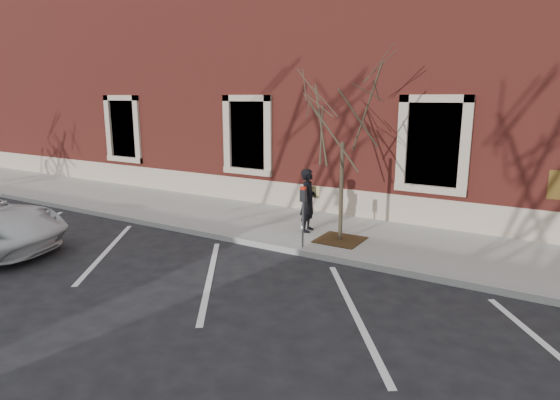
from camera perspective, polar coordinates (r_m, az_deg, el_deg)
The scene contains 9 objects.
ground at distance 11.58m, azimuth -1.55°, elevation -5.87°, with size 120.00×120.00×0.00m, color #28282B.
sidewalk_near at distance 13.00m, azimuth 2.63°, elevation -3.47°, with size 40.00×3.50×0.15m, color #A8A69E.
curb_near at distance 11.52m, azimuth -1.68°, elevation -5.59°, with size 40.00×0.12×0.15m, color #9E9E99.
parking_stripes at distance 9.92m, azimuth -8.53°, elevation -9.23°, with size 28.00×4.40×0.01m, color silver, non-canonical shape.
building_civic at distance 17.99m, azimuth 12.20°, elevation 13.33°, with size 40.00×8.62×8.00m.
man at distance 12.30m, azimuth 3.47°, elevation -0.05°, with size 0.61×0.40×1.67m, color black.
parking_meter at distance 10.91m, azimuth 2.82°, elevation -0.67°, with size 0.13×0.10×1.46m.
tree_grate at distance 11.77m, azimuth 7.31°, elevation -4.83°, with size 1.08×1.08×0.03m, color #452C16.
sapling at distance 11.25m, azimuth 7.75°, elevation 10.37°, with size 2.66×2.66×4.44m.
Camera 1 is at (5.96, -9.23, 3.65)m, focal length 30.00 mm.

